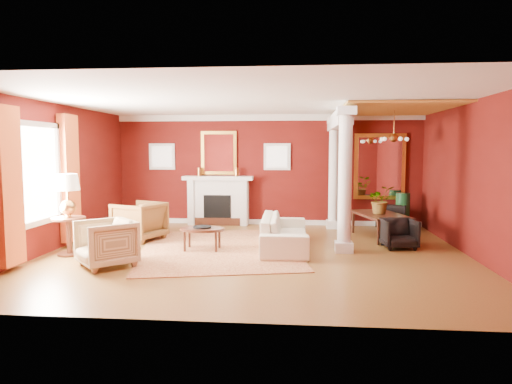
# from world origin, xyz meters

# --- Properties ---
(ground) EXTENTS (8.00, 8.00, 0.00)m
(ground) POSITION_xyz_m (0.00, 0.00, 0.00)
(ground) COLOR brown
(ground) RESTS_ON ground
(room_shell) EXTENTS (8.04, 7.04, 2.92)m
(room_shell) POSITION_xyz_m (0.00, 0.00, 2.02)
(room_shell) COLOR #520F0B
(room_shell) RESTS_ON ground
(fireplace) EXTENTS (1.85, 0.42, 1.29)m
(fireplace) POSITION_xyz_m (-1.30, 3.32, 0.65)
(fireplace) COLOR silver
(fireplace) RESTS_ON ground
(overmantel_mirror) EXTENTS (0.95, 0.07, 1.15)m
(overmantel_mirror) POSITION_xyz_m (-1.30, 3.45, 1.90)
(overmantel_mirror) COLOR gold
(overmantel_mirror) RESTS_ON fireplace
(flank_window_left) EXTENTS (0.70, 0.07, 0.70)m
(flank_window_left) POSITION_xyz_m (-2.85, 3.46, 1.80)
(flank_window_left) COLOR silver
(flank_window_left) RESTS_ON room_shell
(flank_window_right) EXTENTS (0.70, 0.07, 0.70)m
(flank_window_right) POSITION_xyz_m (0.25, 3.46, 1.80)
(flank_window_right) COLOR silver
(flank_window_right) RESTS_ON room_shell
(left_window) EXTENTS (0.21, 2.55, 2.60)m
(left_window) POSITION_xyz_m (-3.89, -0.60, 1.42)
(left_window) COLOR white
(left_window) RESTS_ON room_shell
(column_front) EXTENTS (0.36, 0.36, 2.80)m
(column_front) POSITION_xyz_m (1.70, 0.30, 1.43)
(column_front) COLOR silver
(column_front) RESTS_ON ground
(column_back) EXTENTS (0.36, 0.36, 2.80)m
(column_back) POSITION_xyz_m (1.70, 3.00, 1.43)
(column_back) COLOR silver
(column_back) RESTS_ON ground
(header_beam) EXTENTS (0.30, 3.20, 0.32)m
(header_beam) POSITION_xyz_m (1.70, 1.90, 2.62)
(header_beam) COLOR silver
(header_beam) RESTS_ON column_front
(amber_ceiling) EXTENTS (2.30, 3.40, 0.04)m
(amber_ceiling) POSITION_xyz_m (2.85, 1.75, 2.87)
(amber_ceiling) COLOR gold
(amber_ceiling) RESTS_ON room_shell
(dining_mirror) EXTENTS (1.30, 0.07, 1.70)m
(dining_mirror) POSITION_xyz_m (2.90, 3.45, 1.55)
(dining_mirror) COLOR gold
(dining_mirror) RESTS_ON room_shell
(chandelier) EXTENTS (0.60, 0.62, 0.75)m
(chandelier) POSITION_xyz_m (2.90, 1.80, 2.25)
(chandelier) COLOR #B17737
(chandelier) RESTS_ON room_shell
(crown_trim) EXTENTS (8.00, 0.08, 0.16)m
(crown_trim) POSITION_xyz_m (0.00, 3.46, 2.82)
(crown_trim) COLOR silver
(crown_trim) RESTS_ON room_shell
(base_trim) EXTENTS (8.00, 0.08, 0.12)m
(base_trim) POSITION_xyz_m (0.00, 3.46, 0.06)
(base_trim) COLOR silver
(base_trim) RESTS_ON ground
(rug) EXTENTS (3.74, 4.50, 0.02)m
(rug) POSITION_xyz_m (-0.79, 0.34, 0.01)
(rug) COLOR maroon
(rug) RESTS_ON ground
(sofa) EXTENTS (0.72, 2.31, 0.90)m
(sofa) POSITION_xyz_m (0.54, 0.51, 0.45)
(sofa) COLOR beige
(sofa) RESTS_ON ground
(armchair_leopard) EXTENTS (1.13, 1.17, 0.94)m
(armchair_leopard) POSITION_xyz_m (-2.66, 1.07, 0.47)
(armchair_leopard) COLOR black
(armchair_leopard) RESTS_ON ground
(armchair_stripe) EXTENTS (1.17, 1.17, 0.88)m
(armchair_stripe) POSITION_xyz_m (-2.45, -1.18, 0.44)
(armchair_stripe) COLOR #C7B284
(armchair_stripe) RESTS_ON ground
(coffee_table) EXTENTS (0.88, 0.88, 0.45)m
(coffee_table) POSITION_xyz_m (-1.08, 0.20, 0.40)
(coffee_table) COLOR black
(coffee_table) RESTS_ON ground
(coffee_book) EXTENTS (0.15, 0.03, 0.21)m
(coffee_book) POSITION_xyz_m (-1.08, 0.22, 0.55)
(coffee_book) COLOR black
(coffee_book) RESTS_ON coffee_table
(side_table) EXTENTS (0.62, 0.62, 1.54)m
(side_table) POSITION_xyz_m (-3.50, -0.42, 1.04)
(side_table) COLOR black
(side_table) RESTS_ON ground
(dining_table) EXTENTS (0.93, 1.66, 0.88)m
(dining_table) POSITION_xyz_m (2.68, 1.80, 0.44)
(dining_table) COLOR black
(dining_table) RESTS_ON ground
(dining_chair_near) EXTENTS (0.71, 0.67, 0.66)m
(dining_chair_near) POSITION_xyz_m (2.84, 0.75, 0.33)
(dining_chair_near) COLOR black
(dining_chair_near) RESTS_ON ground
(dining_chair_far) EXTENTS (0.85, 0.82, 0.71)m
(dining_chair_far) POSITION_xyz_m (3.14, 3.00, 0.36)
(dining_chair_far) COLOR black
(dining_chair_far) RESTS_ON ground
(green_urn) EXTENTS (0.39, 0.39, 0.92)m
(green_urn) POSITION_xyz_m (3.41, 3.00, 0.36)
(green_urn) COLOR #143F1E
(green_urn) RESTS_ON ground
(potted_plant) EXTENTS (0.66, 0.71, 0.49)m
(potted_plant) POSITION_xyz_m (2.65, 1.81, 1.12)
(potted_plant) COLOR #26591E
(potted_plant) RESTS_ON dining_table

